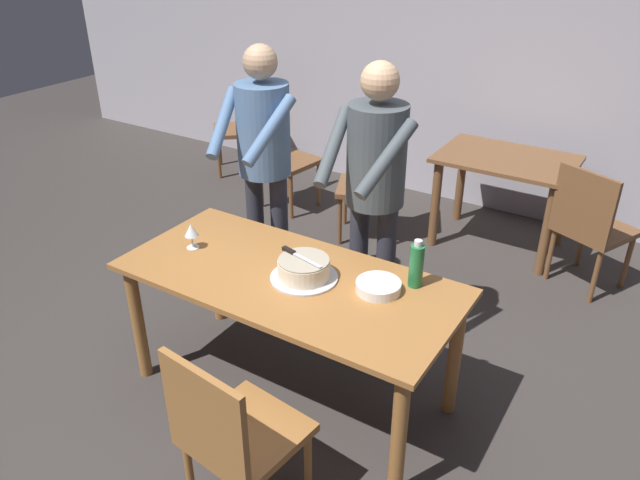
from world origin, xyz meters
The scene contains 16 objects.
ground_plane centered at (0.00, 0.00, 0.00)m, with size 14.00×14.00×0.00m, color #383330.
back_wall centered at (0.00, 2.98, 1.35)m, with size 10.00×0.12×2.70m, color #ADA8B2.
main_dining_table centered at (0.00, 0.00, 0.64)m, with size 1.74×0.81×0.75m.
cake_on_platter centered at (0.08, 0.03, 0.80)m, with size 0.34×0.34×0.11m.
cake_knife centered at (0.01, 0.04, 0.87)m, with size 0.27×0.08×0.02m.
plate_stack centered at (0.44, 0.12, 0.78)m, with size 0.22×0.22×0.05m.
wine_glass_near centered at (-0.61, -0.03, 0.85)m, with size 0.08×0.08×0.14m.
water_bottle centered at (0.57, 0.26, 0.86)m, with size 0.07×0.07×0.25m.
person_cutting_cake centered at (0.15, 0.61, 1.08)m, with size 0.47×0.56×1.72m.
person_standing_beside centered at (-0.62, 0.64, 1.08)m, with size 0.47×0.56×1.72m.
chair_near_side centered at (0.26, -0.78, 0.49)m, with size 0.49×0.49×0.90m.
background_table centered at (0.41, 2.28, 0.58)m, with size 1.00×0.70×0.74m.
background_chair_0 centered at (-1.47, 2.02, 0.49)m, with size 0.50×0.50×0.90m.
background_chair_1 centered at (-0.48, 1.89, 0.49)m, with size 0.58×0.58×0.90m.
background_chair_2 centered at (1.11, 1.98, 0.49)m, with size 0.58×0.58×0.90m.
background_chair_3 centered at (-2.28, 2.48, 0.49)m, with size 0.62×0.62×0.90m.
Camera 1 is at (1.53, -2.13, 2.37)m, focal length 34.30 mm.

